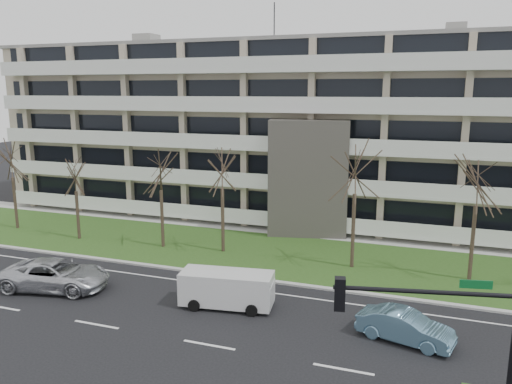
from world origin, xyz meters
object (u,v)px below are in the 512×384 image
at_px(white_van, 228,286).
at_px(traffic_signal, 450,350).
at_px(silver_pickup, 55,275).
at_px(blue_sedan, 405,327).

xyz_separation_m(white_van, traffic_signal, (10.41, -8.56, 2.79)).
bearing_deg(white_van, silver_pickup, 177.96).
height_order(white_van, traffic_signal, traffic_signal).
xyz_separation_m(silver_pickup, white_van, (10.22, 1.05, 0.28)).
relative_size(blue_sedan, traffic_signal, 0.71).
relative_size(silver_pickup, traffic_signal, 1.00).
height_order(blue_sedan, white_van, white_van).
height_order(silver_pickup, white_van, white_van).
bearing_deg(traffic_signal, silver_pickup, 148.37).
distance_m(white_van, traffic_signal, 13.76).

